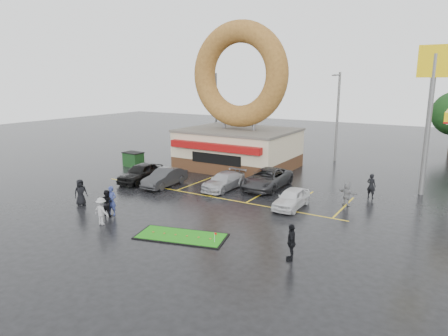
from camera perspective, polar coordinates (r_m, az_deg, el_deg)
The scene contains 19 objects.
ground at distance 26.33m, azimuth -6.24°, elevation -5.84°, with size 120.00×120.00×0.00m, color black.
donut_shop at distance 37.68m, azimuth 2.09°, elevation 6.73°, with size 10.20×8.70×13.50m.
shell_sign at distance 31.80m, azimuth 27.56°, elevation 9.54°, with size 2.20×0.36×10.60m.
streetlight_left at distance 47.18m, azimuth -1.20°, elevation 8.29°, with size 0.40×2.21×9.00m.
streetlight_mid at distance 42.33m, azimuth 15.88°, elevation 7.34°, with size 0.40×2.21×9.00m.
car_black at distance 33.47m, azimuth -11.78°, elevation -0.67°, with size 1.83×4.56×1.55m, color black.
car_dgrey at distance 31.80m, azimuth -8.46°, elevation -1.36°, with size 1.49×4.27×1.41m, color #29292B.
car_silver at distance 30.66m, azimuth -0.01°, elevation -1.87°, with size 1.79×4.41×1.28m, color #A7A8AC.
car_grey at distance 31.14m, azimuth 6.21°, elevation -1.51°, with size 2.49×5.40×1.50m, color #2D2D2F.
car_white at distance 26.62m, azimuth 9.63°, elevation -4.29°, with size 1.52×3.78×1.29m, color silver.
person_blue at distance 25.74m, azimuth -15.79°, elevation -4.53°, with size 0.67×0.44×1.85m, color navy.
person_blackjkt at distance 25.76m, azimuth -16.38°, elevation -4.79°, with size 0.80×0.62×1.64m, color black.
person_hoodie at distance 24.30m, azimuth -17.11°, elevation -5.92°, with size 1.04×0.60×1.61m, color #98989A.
person_bystander at distance 28.37m, azimuth -19.80°, elevation -3.30°, with size 0.87×0.57×1.78m, color black.
person_cameraman at distance 19.08m, azimuth 9.59°, elevation -10.39°, with size 1.04×0.43×1.77m, color black.
person_walker_near at distance 28.01m, azimuth 17.15°, elevation -3.51°, with size 1.48×0.47×1.59m, color gray.
person_walker_far at distance 30.20m, azimuth 20.29°, elevation -2.41°, with size 0.64×0.42×1.77m, color black.
dumpster at distance 39.79m, azimuth -12.83°, elevation 1.18°, with size 1.80×1.20×1.30m, color #18401A.
putting_green at distance 21.85m, azimuth -6.12°, elevation -9.66°, with size 5.22×3.27×0.61m.
Camera 1 is at (15.39, -19.70, 8.26)m, focal length 32.00 mm.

